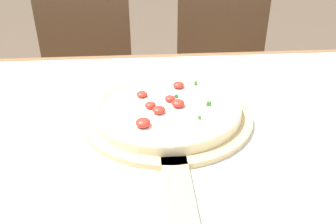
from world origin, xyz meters
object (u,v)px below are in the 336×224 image
object	(u,v)px
pizza_peel	(168,120)
chair_right	(221,71)
pizza	(167,107)
chair_left	(86,75)

from	to	relation	value
pizza_peel	chair_right	size ratio (longest dim) A/B	0.62
pizza	chair_right	bearing A→B (deg)	68.64
chair_right	chair_left	bearing A→B (deg)	-174.65
pizza_peel	chair_left	bearing A→B (deg)	110.39
chair_right	pizza	bearing A→B (deg)	-105.97
chair_left	pizza_peel	bearing A→B (deg)	-70.09
chair_left	chair_right	distance (m)	0.57
pizza_peel	chair_right	xyz separation A→B (m)	(0.29, 0.76, -0.23)
pizza_peel	pizza	distance (m)	0.03
pizza	chair_left	world-z (taller)	chair_left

